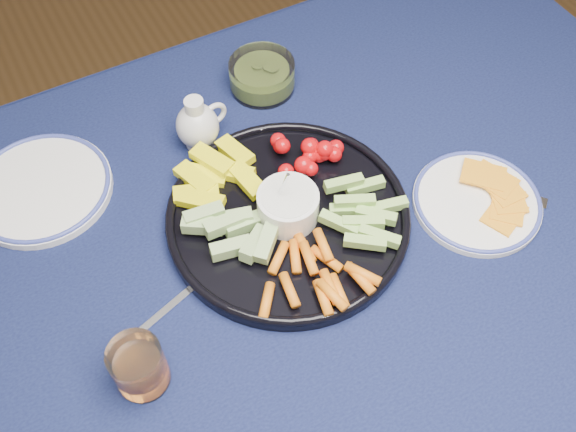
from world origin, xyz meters
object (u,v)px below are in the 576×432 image
juice_tumbler (140,368)px  side_plate_extra (41,188)px  creamer_pitcher (198,125)px  dining_table (257,309)px  pickle_bowl (262,76)px  crudite_platter (287,215)px  cheese_plate (477,200)px

juice_tumbler → side_plate_extra: size_ratio=0.37×
creamer_pitcher → side_plate_extra: (-0.27, 0.03, -0.03)m
dining_table → pickle_bowl: pickle_bowl is taller
crudite_platter → cheese_plate: crudite_platter is taller
pickle_bowl → cheese_plate: size_ratio=0.58×
dining_table → crudite_platter: bearing=37.3°
creamer_pitcher → dining_table: bearing=-98.4°
creamer_pitcher → pickle_bowl: (0.15, 0.07, -0.02)m
dining_table → side_plate_extra: side_plate_extra is taller
crudite_platter → juice_tumbler: bearing=-155.4°
side_plate_extra → pickle_bowl: bearing=6.0°
creamer_pitcher → side_plate_extra: creamer_pitcher is taller
juice_tumbler → side_plate_extra: (-0.03, 0.37, -0.03)m
cheese_plate → juice_tumbler: (-0.57, -0.02, 0.03)m
dining_table → juice_tumbler: (-0.19, -0.06, 0.12)m
crudite_platter → pickle_bowl: crudite_platter is taller
dining_table → crudite_platter: size_ratio=4.44×
creamer_pitcher → juice_tumbler: bearing=-124.3°
pickle_bowl → creamer_pitcher: bearing=-155.6°
dining_table → creamer_pitcher: 0.32m
crudite_platter → juice_tumbler: 0.31m
dining_table → juice_tumbler: juice_tumbler is taller
pickle_bowl → side_plate_extra: 0.42m
pickle_bowl → cheese_plate: 0.43m
cheese_plate → juice_tumbler: juice_tumbler is taller
cheese_plate → side_plate_extra: cheese_plate is taller
dining_table → cheese_plate: (0.37, -0.04, 0.10)m
side_plate_extra → crudite_platter: bearing=-37.2°
juice_tumbler → dining_table: bearing=17.3°
pickle_bowl → side_plate_extra: bearing=-174.0°
crudite_platter → side_plate_extra: crudite_platter is taller
pickle_bowl → cheese_plate: pickle_bowl is taller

